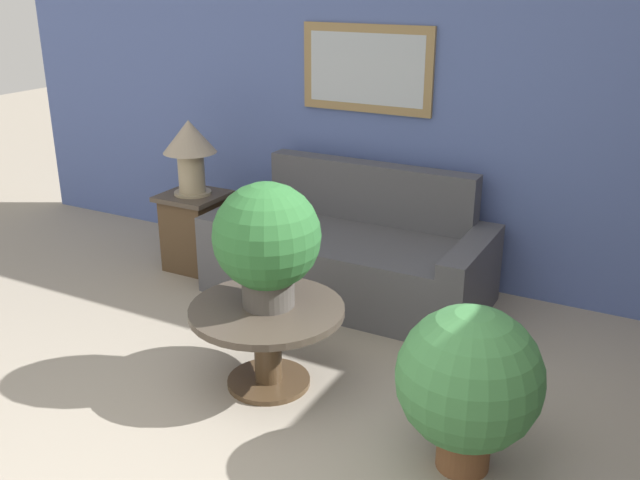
{
  "coord_description": "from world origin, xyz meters",
  "views": [
    {
      "loc": [
        1.6,
        -1.45,
        2.16
      ],
      "look_at": [
        -0.35,
        2.18,
        0.61
      ],
      "focal_mm": 40.0,
      "sensor_mm": 36.0,
      "label": 1
    }
  ],
  "objects_px": {
    "coffee_table": "(267,329)",
    "potted_plant_floor": "(469,381)",
    "side_table": "(195,230)",
    "potted_plant_on_table": "(267,240)",
    "table_lamp": "(190,146)",
    "couch_main": "(350,255)"
  },
  "relations": [
    {
      "from": "table_lamp",
      "to": "potted_plant_floor",
      "type": "height_order",
      "value": "table_lamp"
    },
    {
      "from": "table_lamp",
      "to": "side_table",
      "type": "bearing_deg",
      "value": 180.0
    },
    {
      "from": "coffee_table",
      "to": "potted_plant_floor",
      "type": "bearing_deg",
      "value": -8.32
    },
    {
      "from": "side_table",
      "to": "coffee_table",
      "type": "bearing_deg",
      "value": -39.93
    },
    {
      "from": "potted_plant_on_table",
      "to": "potted_plant_floor",
      "type": "relative_size",
      "value": 0.85
    },
    {
      "from": "coffee_table",
      "to": "table_lamp",
      "type": "bearing_deg",
      "value": 140.07
    },
    {
      "from": "side_table",
      "to": "potted_plant_floor",
      "type": "distance_m",
      "value": 2.89
    },
    {
      "from": "side_table",
      "to": "potted_plant_on_table",
      "type": "relative_size",
      "value": 0.87
    },
    {
      "from": "coffee_table",
      "to": "side_table",
      "type": "distance_m",
      "value": 1.81
    },
    {
      "from": "table_lamp",
      "to": "potted_plant_on_table",
      "type": "xyz_separation_m",
      "value": [
        1.38,
        -1.13,
        -0.11
      ]
    },
    {
      "from": "couch_main",
      "to": "coffee_table",
      "type": "relative_size",
      "value": 2.3
    },
    {
      "from": "potted_plant_on_table",
      "to": "potted_plant_floor",
      "type": "height_order",
      "value": "potted_plant_on_table"
    },
    {
      "from": "couch_main",
      "to": "coffee_table",
      "type": "height_order",
      "value": "couch_main"
    },
    {
      "from": "coffee_table",
      "to": "side_table",
      "type": "xyz_separation_m",
      "value": [
        -1.39,
        1.16,
        -0.04
      ]
    },
    {
      "from": "side_table",
      "to": "potted_plant_floor",
      "type": "bearing_deg",
      "value": -27.51
    },
    {
      "from": "potted_plant_on_table",
      "to": "coffee_table",
      "type": "bearing_deg",
      "value": -78.7
    },
    {
      "from": "couch_main",
      "to": "potted_plant_floor",
      "type": "bearing_deg",
      "value": -48.36
    },
    {
      "from": "side_table",
      "to": "potted_plant_on_table",
      "type": "bearing_deg",
      "value": -39.34
    },
    {
      "from": "coffee_table",
      "to": "potted_plant_on_table",
      "type": "height_order",
      "value": "potted_plant_on_table"
    },
    {
      "from": "coffee_table",
      "to": "side_table",
      "type": "bearing_deg",
      "value": 140.07
    },
    {
      "from": "coffee_table",
      "to": "potted_plant_floor",
      "type": "distance_m",
      "value": 1.19
    },
    {
      "from": "potted_plant_floor",
      "to": "coffee_table",
      "type": "bearing_deg",
      "value": 171.68
    }
  ]
}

